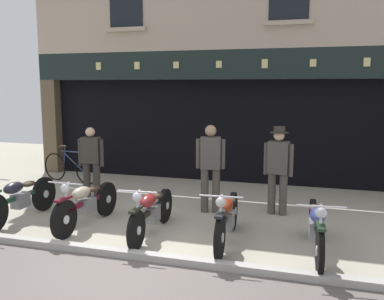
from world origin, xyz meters
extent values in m
cube|color=#A59F8B|center=(0.00, 5.00, -0.04)|extent=(22.24, 10.00, 0.08)
cube|color=#A2A09B|center=(0.00, 0.08, 0.01)|extent=(22.24, 0.16, 0.18)
cube|color=black|center=(0.00, 7.30, 1.30)|extent=(9.42, 4.00, 2.60)
cube|color=brown|center=(-4.90, 5.18, 1.30)|extent=(0.44, 0.36, 2.60)
cube|color=black|center=(0.00, 5.55, 1.43)|extent=(9.01, 0.03, 2.18)
cube|color=black|center=(0.00, 5.12, 2.95)|extent=(10.24, 0.24, 0.70)
cube|color=#DBC684|center=(-3.28, 4.99, 2.95)|extent=(0.14, 0.03, 0.19)
cube|color=#DBC684|center=(-2.17, 4.99, 2.95)|extent=(0.14, 0.03, 0.19)
cube|color=#DBC684|center=(-1.11, 4.99, 2.95)|extent=(0.14, 0.03, 0.16)
cube|color=#DBC684|center=(-0.02, 4.99, 2.95)|extent=(0.14, 0.03, 0.16)
cube|color=#DBC684|center=(1.08, 4.99, 2.95)|extent=(0.14, 0.03, 0.21)
cube|color=#DBC684|center=(2.17, 4.99, 2.95)|extent=(0.14, 0.03, 0.17)
cube|color=#DBC684|center=(3.30, 4.99, 2.95)|extent=(0.14, 0.03, 0.19)
cube|color=black|center=(-2.45, 4.99, 4.56)|extent=(0.90, 0.02, 1.30)
cube|color=tan|center=(-2.45, 4.95, 3.86)|extent=(1.10, 0.12, 0.10)
cube|color=tan|center=(1.59, 4.95, 3.86)|extent=(1.10, 0.12, 0.10)
cylinder|color=black|center=(-2.76, 1.74, 0.33)|extent=(0.08, 0.66, 0.66)
cylinder|color=silver|center=(-2.76, 1.74, 0.33)|extent=(0.11, 0.15, 0.15)
cube|color=#163825|center=(-2.76, 1.06, 0.45)|extent=(0.07, 1.26, 0.07)
cube|color=slate|center=(-2.76, 1.06, 0.38)|extent=(0.20, 0.32, 0.26)
ellipsoid|color=black|center=(-2.76, 0.89, 0.65)|extent=(0.22, 0.46, 0.20)
ellipsoid|color=#38281E|center=(-2.76, 1.30, 0.63)|extent=(0.20, 0.30, 0.10)
cylinder|color=black|center=(-1.47, 0.47, 0.32)|extent=(0.09, 0.64, 0.64)
cylinder|color=silver|center=(-1.47, 0.47, 0.32)|extent=(0.10, 0.14, 0.14)
cylinder|color=black|center=(-1.42, 1.80, 0.32)|extent=(0.10, 0.64, 0.64)
cylinder|color=silver|center=(-1.42, 1.80, 0.32)|extent=(0.11, 0.14, 0.14)
cube|color=#551220|center=(-1.45, 1.14, 0.44)|extent=(0.11, 1.22, 0.07)
cube|color=slate|center=(-1.45, 1.14, 0.37)|extent=(0.21, 0.33, 0.26)
ellipsoid|color=tan|center=(-1.45, 0.98, 0.64)|extent=(0.24, 0.47, 0.20)
ellipsoid|color=#38281E|center=(-1.44, 1.37, 0.62)|extent=(0.21, 0.31, 0.10)
cube|color=#551220|center=(-1.47, 0.47, 0.66)|extent=(0.11, 0.36, 0.04)
sphere|color=silver|center=(-1.47, 0.53, 0.82)|extent=(0.15, 0.15, 0.15)
cylinder|color=silver|center=(-1.47, 0.53, 0.90)|extent=(0.62, 0.05, 0.02)
cylinder|color=silver|center=(-1.47, 0.51, 0.61)|extent=(0.05, 0.29, 0.60)
cylinder|color=black|center=(-0.17, 0.38, 0.30)|extent=(0.10, 0.60, 0.60)
cylinder|color=silver|center=(-0.17, 0.38, 0.30)|extent=(0.11, 0.14, 0.13)
cylinder|color=black|center=(-0.23, 1.76, 0.30)|extent=(0.11, 0.60, 0.60)
cylinder|color=silver|center=(-0.23, 1.76, 0.30)|extent=(0.12, 0.14, 0.13)
cube|color=black|center=(-0.20, 1.07, 0.42)|extent=(0.12, 1.27, 0.07)
cube|color=slate|center=(-0.20, 1.07, 0.35)|extent=(0.21, 0.33, 0.26)
ellipsoid|color=maroon|center=(-0.19, 0.90, 0.62)|extent=(0.24, 0.47, 0.20)
ellipsoid|color=#38281E|center=(-0.21, 1.32, 0.60)|extent=(0.21, 0.31, 0.10)
cube|color=black|center=(-0.17, 0.38, 0.62)|extent=(0.12, 0.36, 0.04)
sphere|color=silver|center=(-0.17, 0.44, 0.80)|extent=(0.15, 0.15, 0.15)
cylinder|color=silver|center=(-0.17, 0.44, 0.88)|extent=(0.62, 0.05, 0.02)
cylinder|color=silver|center=(-0.17, 0.42, 0.59)|extent=(0.05, 0.28, 0.61)
cylinder|color=black|center=(1.11, 0.39, 0.32)|extent=(0.11, 0.65, 0.64)
cylinder|color=silver|center=(1.11, 0.39, 0.32)|extent=(0.11, 0.15, 0.14)
cylinder|color=black|center=(1.02, 1.71, 0.32)|extent=(0.12, 0.65, 0.64)
cylinder|color=silver|center=(1.02, 1.71, 0.32)|extent=(0.12, 0.15, 0.14)
cube|color=black|center=(1.06, 1.05, 0.44)|extent=(0.14, 1.22, 0.07)
cube|color=slate|center=(1.06, 1.05, 0.37)|extent=(0.22, 0.33, 0.26)
ellipsoid|color=maroon|center=(1.07, 0.89, 0.64)|extent=(0.25, 0.47, 0.20)
ellipsoid|color=#38281E|center=(1.05, 1.29, 0.62)|extent=(0.22, 0.31, 0.10)
cube|color=black|center=(1.11, 0.39, 0.66)|extent=(0.12, 0.37, 0.04)
sphere|color=silver|center=(1.10, 0.45, 0.82)|extent=(0.15, 0.15, 0.15)
cylinder|color=silver|center=(1.10, 0.45, 0.90)|extent=(0.62, 0.06, 0.02)
cylinder|color=silver|center=(1.10, 0.43, 0.61)|extent=(0.05, 0.26, 0.61)
cylinder|color=black|center=(2.46, 0.30, 0.32)|extent=(0.12, 0.64, 0.63)
cylinder|color=silver|center=(2.46, 0.30, 0.32)|extent=(0.11, 0.15, 0.14)
cylinder|color=black|center=(2.34, 1.69, 0.32)|extent=(0.13, 0.64, 0.63)
cylinder|color=silver|center=(2.34, 1.69, 0.32)|extent=(0.12, 0.15, 0.14)
cube|color=#1E3220|center=(2.40, 0.99, 0.44)|extent=(0.18, 1.29, 0.07)
cube|color=slate|center=(2.40, 0.99, 0.37)|extent=(0.23, 0.34, 0.26)
ellipsoid|color=navy|center=(2.41, 0.82, 0.64)|extent=(0.26, 0.48, 0.20)
ellipsoid|color=#38281E|center=(2.37, 1.24, 0.62)|extent=(0.23, 0.32, 0.10)
cube|color=#1E3220|center=(2.46, 0.30, 0.65)|extent=(0.13, 0.37, 0.04)
sphere|color=silver|center=(2.45, 0.36, 0.82)|extent=(0.15, 0.15, 0.15)
cylinder|color=silver|center=(2.45, 0.36, 0.90)|extent=(0.62, 0.08, 0.02)
cylinder|color=silver|center=(2.45, 0.34, 0.61)|extent=(0.06, 0.23, 0.62)
cylinder|color=#38332D|center=(-2.13, 2.69, 0.42)|extent=(0.15, 0.15, 0.84)
cylinder|color=#38332D|center=(-2.35, 2.66, 0.42)|extent=(0.15, 0.15, 0.84)
cube|color=#38332D|center=(-2.24, 2.68, 1.09)|extent=(0.41, 0.27, 0.55)
cube|color=silver|center=(-2.26, 2.79, 1.16)|extent=(0.14, 0.04, 0.31)
cube|color=navy|center=(-2.26, 2.80, 1.15)|extent=(0.05, 0.02, 0.29)
cylinder|color=#38332D|center=(-2.01, 2.71, 1.04)|extent=(0.09, 0.09, 0.57)
cylinder|color=#38332D|center=(-2.47, 2.64, 1.04)|extent=(0.09, 0.09, 0.57)
sphere|color=beige|center=(-2.24, 2.68, 1.47)|extent=(0.20, 0.20, 0.20)
cylinder|color=#47423D|center=(0.51, 2.60, 0.44)|extent=(0.15, 0.15, 0.88)
cylinder|color=#47423D|center=(0.30, 2.55, 0.44)|extent=(0.15, 0.15, 0.88)
cube|color=#47423D|center=(0.40, 2.57, 1.17)|extent=(0.42, 0.30, 0.62)
cube|color=silver|center=(0.38, 2.68, 1.24)|extent=(0.14, 0.05, 0.34)
cube|color=black|center=(0.38, 2.70, 1.23)|extent=(0.05, 0.02, 0.32)
cylinder|color=#47423D|center=(0.63, 2.62, 1.15)|extent=(0.09, 0.09, 0.57)
cylinder|color=#47423D|center=(0.17, 2.52, 1.15)|extent=(0.09, 0.09, 0.57)
sphere|color=#9E7A5B|center=(0.40, 2.57, 1.59)|extent=(0.22, 0.22, 0.22)
cylinder|color=#47423D|center=(1.77, 2.80, 0.41)|extent=(0.15, 0.15, 0.81)
cylinder|color=#47423D|center=(1.55, 2.83, 0.41)|extent=(0.15, 0.15, 0.81)
cube|color=#47423D|center=(1.66, 2.81, 1.10)|extent=(0.41, 0.27, 0.62)
cube|color=silver|center=(1.67, 2.93, 1.17)|extent=(0.14, 0.04, 0.34)
cube|color=black|center=(1.68, 2.94, 1.16)|extent=(0.05, 0.02, 0.32)
cylinder|color=#47423D|center=(1.89, 2.78, 1.06)|extent=(0.09, 0.09, 0.61)
cylinder|color=#47423D|center=(1.43, 2.84, 1.06)|extent=(0.09, 0.09, 0.61)
sphere|color=beige|center=(1.66, 2.81, 1.52)|extent=(0.20, 0.20, 0.20)
cylinder|color=#332D28|center=(1.66, 2.81, 1.57)|extent=(0.34, 0.34, 0.01)
cylinder|color=#332D28|center=(1.66, 2.81, 1.63)|extent=(0.21, 0.21, 0.11)
cube|color=silver|center=(-1.45, 5.40, 1.54)|extent=(0.80, 0.02, 1.07)
cube|color=#511E19|center=(-1.45, 5.39, 1.97)|extent=(0.80, 0.01, 0.20)
torus|color=black|center=(-3.15, 4.01, 0.34)|extent=(0.72, 0.17, 0.72)
torus|color=black|center=(-4.21, 4.21, 0.34)|extent=(0.72, 0.17, 0.72)
cylinder|color=navy|center=(-3.57, 4.09, 0.52)|extent=(0.63, 0.15, 0.46)
cylinder|color=navy|center=(-3.68, 4.11, 0.78)|extent=(0.59, 0.14, 0.03)
cylinder|color=navy|center=(-3.87, 4.14, 0.64)|extent=(0.09, 0.05, 0.52)
ellipsoid|color=#332319|center=(-3.91, 4.15, 0.90)|extent=(0.26, 0.16, 0.06)
cylinder|color=silver|center=(-3.15, 4.01, 0.90)|extent=(0.11, 0.49, 0.02)
camera|label=1|loc=(2.40, -5.22, 2.43)|focal=39.88mm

